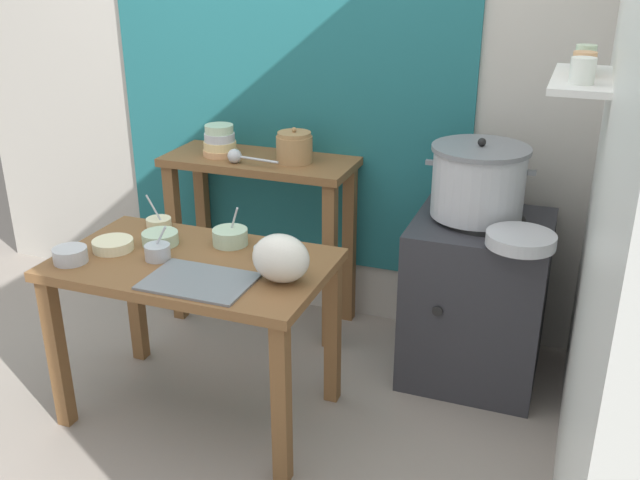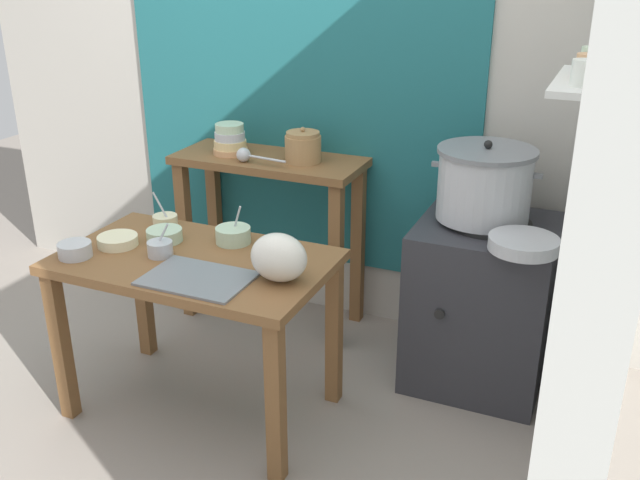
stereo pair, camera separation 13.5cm
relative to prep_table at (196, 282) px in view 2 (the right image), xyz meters
The scene contains 20 objects.
ground_plane 0.62m from the prep_table, 13.35° to the left, with size 9.00×9.00×0.00m, color gray.
wall_back 1.34m from the prep_table, 79.86° to the left, with size 4.40×0.12×2.60m.
wall_right 1.68m from the prep_table, ahead, with size 0.30×3.20×2.60m.
prep_table is the anchor object (origin of this frame).
back_shelf_table 0.87m from the prep_table, 96.49° to the left, with size 0.96×0.40×0.90m.
stove_block 1.29m from the prep_table, 34.97° to the left, with size 0.60×0.61×0.78m.
steamer_pot 1.29m from the prep_table, 36.77° to the left, with size 0.47×0.42×0.35m.
clay_pot 0.94m from the prep_table, 83.85° to the left, with size 0.18×0.18×0.17m.
bowl_stack_enamel 0.96m from the prep_table, 109.94° to the left, with size 0.17×0.17×0.15m.
ladle 0.82m from the prep_table, 102.37° to the left, with size 0.28×0.07×0.07m.
serving_tray 0.24m from the prep_table, 53.65° to the right, with size 0.40×0.28×0.01m, color slate.
plastic_bag 0.46m from the prep_table, ahead, with size 0.22×0.17×0.19m, color silver.
wide_pan 1.32m from the prep_table, 20.68° to the left, with size 0.28×0.28×0.05m, color #B7BABF.
prep_bowl_0 0.20m from the prep_table, 163.62° to the right, with size 0.10×0.10×0.14m.
prep_bowl_1 0.42m from the prep_table, 141.02° to the left, with size 0.11×0.11×0.16m.
prep_bowl_2 0.27m from the prep_table, 154.83° to the left, with size 0.15×0.15×0.05m.
prep_bowl_3 0.50m from the prep_table, 157.39° to the right, with size 0.13×0.13×0.06m.
prep_bowl_4 0.26m from the prep_table, 70.76° to the left, with size 0.15×0.15×0.17m.
prep_bowl_5 0.38m from the prep_table, behind, with size 0.17×0.17×0.04m.
prep_bowl_6 0.34m from the prep_table, 25.31° to the left, with size 0.14×0.14×0.05m.
Camera 2 is at (1.40, -2.25, 1.90)m, focal length 40.26 mm.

